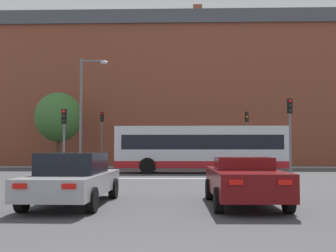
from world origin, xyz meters
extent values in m
cube|color=silver|center=(0.00, 17.85, 0.00)|extent=(9.41, 0.30, 0.01)
cube|color=gray|center=(0.00, 30.62, 0.01)|extent=(70.45, 2.50, 0.01)
cube|color=brown|center=(1.78, 39.61, 6.52)|extent=(43.44, 11.63, 13.04)
cube|color=#4C4F56|center=(1.78, 39.61, 13.69)|extent=(44.31, 12.09, 1.28)
cube|color=brown|center=(-12.96, 42.05, 15.21)|extent=(0.90, 0.90, 1.76)
cube|color=brown|center=(2.32, 37.97, 15.21)|extent=(0.90, 0.90, 1.76)
cube|color=#9E9EA3|center=(-2.50, 7.61, 0.60)|extent=(1.92, 4.83, 0.56)
cube|color=black|center=(-2.50, 7.57, 1.17)|extent=(1.61, 2.19, 0.58)
cylinder|color=black|center=(-3.34, 9.12, 0.32)|extent=(0.23, 0.64, 0.64)
cylinder|color=black|center=(-1.60, 9.08, 0.32)|extent=(0.23, 0.64, 0.64)
cylinder|color=black|center=(-3.40, 6.15, 0.32)|extent=(0.23, 0.64, 0.64)
cylinder|color=black|center=(-1.66, 6.11, 0.32)|extent=(0.23, 0.64, 0.64)
cube|color=red|center=(-3.11, 5.21, 0.74)|extent=(0.32, 0.06, 0.12)
cube|color=red|center=(-1.99, 5.19, 0.74)|extent=(0.32, 0.06, 0.12)
cube|color=#600C0F|center=(2.29, 7.52, 0.66)|extent=(1.84, 4.39, 0.68)
cube|color=#600C0F|center=(2.29, 7.63, 1.17)|extent=(1.55, 1.33, 0.34)
cylinder|color=black|center=(1.42, 8.87, 0.32)|extent=(0.23, 0.64, 0.64)
cylinder|color=black|center=(3.13, 8.89, 0.32)|extent=(0.23, 0.64, 0.64)
cylinder|color=black|center=(1.46, 6.16, 0.32)|extent=(0.23, 0.64, 0.64)
cylinder|color=black|center=(3.16, 6.18, 0.32)|extent=(0.23, 0.64, 0.64)
cube|color=red|center=(1.77, 5.31, 0.83)|extent=(0.32, 0.05, 0.12)
cube|color=red|center=(2.87, 5.33, 0.83)|extent=(0.32, 0.05, 0.12)
cube|color=silver|center=(1.87, 22.82, 1.65)|extent=(10.84, 2.48, 2.61)
cube|color=#AD191E|center=(1.87, 22.82, 0.57)|extent=(10.86, 2.50, 0.44)
cube|color=black|center=(1.87, 22.82, 1.96)|extent=(9.97, 2.51, 0.90)
cylinder|color=black|center=(-1.49, 21.63, 0.50)|extent=(1.00, 0.28, 1.00)
cylinder|color=black|center=(-1.49, 24.02, 0.50)|extent=(1.00, 0.28, 1.00)
cylinder|color=black|center=(5.23, 21.63, 0.50)|extent=(1.00, 0.28, 1.00)
cylinder|color=black|center=(5.23, 24.02, 0.50)|extent=(1.00, 0.28, 1.00)
cylinder|color=slate|center=(-5.78, 18.35, 1.45)|extent=(0.12, 0.12, 2.91)
cube|color=black|center=(-5.78, 18.35, 3.31)|extent=(0.26, 0.20, 0.80)
sphere|color=red|center=(-5.78, 18.22, 3.56)|extent=(0.17, 0.17, 0.17)
sphere|color=black|center=(-5.78, 18.22, 3.31)|extent=(0.17, 0.17, 0.17)
sphere|color=black|center=(-5.78, 18.22, 3.05)|extent=(0.17, 0.17, 0.17)
cylinder|color=slate|center=(6.40, 18.40, 1.72)|extent=(0.12, 0.12, 3.44)
cube|color=black|center=(6.40, 18.40, 3.84)|extent=(0.26, 0.20, 0.80)
sphere|color=red|center=(6.40, 18.27, 4.10)|extent=(0.17, 0.17, 0.17)
sphere|color=black|center=(6.40, 18.27, 3.84)|extent=(0.17, 0.17, 0.17)
sphere|color=black|center=(6.40, 18.27, 3.59)|extent=(0.17, 0.17, 0.17)
cylinder|color=slate|center=(5.90, 29.78, 1.85)|extent=(0.12, 0.12, 3.71)
cube|color=black|center=(5.90, 29.78, 4.11)|extent=(0.26, 0.20, 0.80)
sphere|color=black|center=(5.90, 29.65, 4.36)|extent=(0.17, 0.17, 0.17)
sphere|color=orange|center=(5.90, 29.65, 4.11)|extent=(0.17, 0.17, 0.17)
sphere|color=black|center=(5.90, 29.65, 3.85)|extent=(0.17, 0.17, 0.17)
cylinder|color=slate|center=(-5.84, 29.69, 1.86)|extent=(0.12, 0.12, 3.72)
cube|color=black|center=(-5.84, 29.69, 4.12)|extent=(0.26, 0.20, 0.80)
sphere|color=red|center=(-5.84, 29.56, 4.38)|extent=(0.17, 0.17, 0.17)
sphere|color=black|center=(-5.84, 29.56, 4.12)|extent=(0.17, 0.17, 0.17)
sphere|color=black|center=(-5.84, 29.56, 3.87)|extent=(0.17, 0.17, 0.17)
cylinder|color=slate|center=(-5.86, 22.48, 3.68)|extent=(0.16, 0.16, 7.36)
cylinder|color=slate|center=(-5.12, 22.48, 7.21)|extent=(1.47, 0.10, 0.10)
ellipsoid|color=#B2B2B7|center=(-4.39, 22.48, 7.11)|extent=(0.50, 0.36, 0.22)
cylinder|color=#333851|center=(1.79, 31.54, 0.38)|extent=(0.13, 0.13, 0.75)
cylinder|color=#333851|center=(1.66, 31.43, 0.38)|extent=(0.13, 0.13, 0.75)
cube|color=navy|center=(1.72, 31.48, 1.05)|extent=(0.45, 0.43, 0.59)
sphere|color=tan|center=(1.72, 31.48, 1.46)|extent=(0.23, 0.23, 0.23)
cylinder|color=brown|center=(3.31, 30.12, 0.42)|extent=(0.13, 0.13, 0.85)
cylinder|color=brown|center=(3.21, 29.98, 0.42)|extent=(0.13, 0.13, 0.85)
cube|color=navy|center=(3.26, 30.05, 1.19)|extent=(0.41, 0.45, 0.67)
sphere|color=tan|center=(3.26, 30.05, 1.65)|extent=(0.25, 0.25, 0.25)
cylinder|color=#4C3823|center=(-9.48, 29.96, 1.25)|extent=(0.36, 0.36, 2.50)
ellipsoid|color=#3D7033|center=(-9.48, 29.96, 4.14)|extent=(3.86, 3.86, 4.05)
camera|label=1|loc=(0.52, -4.25, 1.60)|focal=45.00mm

